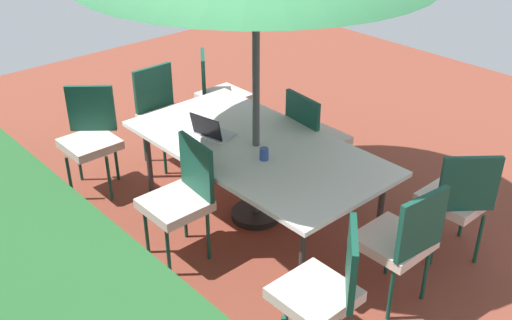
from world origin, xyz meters
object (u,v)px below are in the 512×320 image
Objects in this scene: laptop at (212,131)px; dining_table at (256,149)px; chair_southeast at (218,92)px; chair_northwest at (325,288)px; chair_north at (181,195)px; cup at (264,154)px; chair_south at (314,135)px; chair_northeast at (90,135)px; chair_west at (401,238)px; chair_southwest at (458,196)px; chair_east at (163,111)px.

dining_table is at bearing -165.97° from laptop.
chair_northwest is at bearing -170.34° from chair_southeast.
chair_north is 0.73m from cup.
chair_south is 2.07m from chair_northeast.
dining_table is 2.34× the size of chair_west.
chair_south is at bearing -87.80° from dining_table.
chair_southeast is (1.42, -0.00, 0.00)m from chair_south.
chair_southeast and chair_north have the same top height.
chair_southwest is at bearing -171.07° from chair_south.
chair_east is at bearing 40.14° from chair_northeast.
cup is (-0.24, -0.65, 0.22)m from chair_north.
dining_table is at bearing -158.35° from chair_northwest.
chair_south is 1.00× the size of chair_west.
cup is (1.24, -0.62, 0.22)m from chair_northwest.
chair_east is at bearing 156.20° from chair_north.
chair_west is (-1.51, 0.71, 0.00)m from chair_south.
chair_northwest reaches higher than laptop.
chair_northwest and chair_west have the same top height.
chair_north is (-1.42, 0.79, 0.00)m from chair_east.
chair_north is at bearing -119.53° from chair_east.
chair_southwest and chair_southeast have the same top height.
chair_southwest is 2.14m from chair_north.
chair_northeast is at bearing 19.54° from laptop.
chair_northwest is 1.00× the size of chair_south.
chair_southwest is at bearing -150.80° from dining_table.
chair_south is 1.42m from chair_southeast.
cup is at bearing 174.07° from laptop.
chair_southwest and chair_north have the same top height.
chair_south is at bearing 96.43° from chair_north.
chair_southeast is at bearing 138.97° from chair_north.
chair_northeast is 1.53m from chair_southeast.
chair_northeast is 2.72× the size of laptop.
chair_northwest is 1.00× the size of chair_west.
laptop is (-1.07, 0.92, 0.22)m from chair_southeast.
chair_southwest and chair_west have the same top height.
chair_northwest and chair_southwest have the same top height.
chair_northwest is at bearing 6.81° from chair_north.
laptop is at bearing 176.04° from chair_southeast.
chair_southwest and chair_south have the same top height.
chair_northwest is 1.00× the size of chair_southwest.
chair_southeast is (2.91, -1.49, 0.00)m from chair_northwest.
chair_west reaches higher than dining_table.
cup is at bearing -12.85° from chair_southwest.
chair_east is 1.08m from laptop.
chair_southeast reaches higher than laptop.
chair_northeast reaches higher than laptop.
chair_west is at bearing -172.98° from cup.
chair_southwest is 0.78m from chair_west.
chair_east and chair_north have the same top height.
cup is at bearing -95.10° from chair_east.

